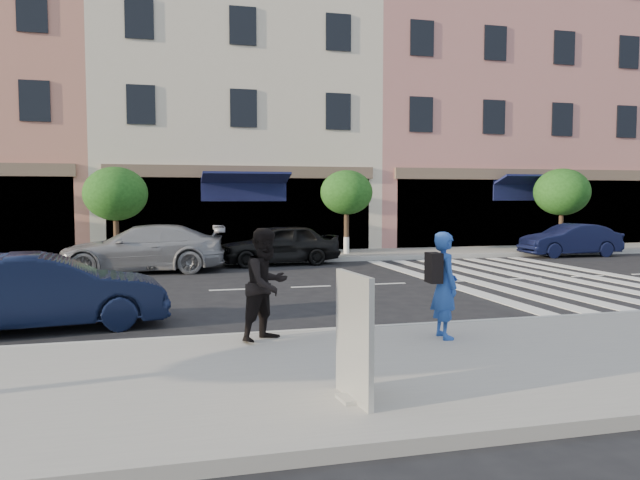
{
  "coord_description": "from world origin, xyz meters",
  "views": [
    {
      "loc": [
        -3.65,
        -10.91,
        2.26
      ],
      "look_at": [
        -0.61,
        0.78,
        1.4
      ],
      "focal_mm": 35.0,
      "sensor_mm": 36.0,
      "label": 1
    }
  ],
  "objects_px": {
    "car_far_mid": "(279,244)",
    "car_far_right": "(570,240)",
    "photographer": "(445,285)",
    "walker": "(266,284)",
    "poster_board": "(355,339)",
    "car_near_mid": "(46,292)",
    "car_far_left": "(142,248)"
  },
  "relations": [
    {
      "from": "car_far_mid",
      "to": "car_far_right",
      "type": "distance_m",
      "value": 11.01
    },
    {
      "from": "photographer",
      "to": "walker",
      "type": "height_order",
      "value": "walker"
    },
    {
      "from": "poster_board",
      "to": "car_far_mid",
      "type": "xyz_separation_m",
      "value": [
        1.89,
        13.99,
        -0.12
      ]
    },
    {
      "from": "car_far_right",
      "to": "car_far_mid",
      "type": "bearing_deg",
      "value": -88.96
    },
    {
      "from": "photographer",
      "to": "car_far_right",
      "type": "bearing_deg",
      "value": -40.59
    },
    {
      "from": "poster_board",
      "to": "car_far_right",
      "type": "distance_m",
      "value": 19.03
    },
    {
      "from": "poster_board",
      "to": "car_far_right",
      "type": "bearing_deg",
      "value": 42.1
    },
    {
      "from": "walker",
      "to": "car_near_mid",
      "type": "bearing_deg",
      "value": 109.14
    },
    {
      "from": "photographer",
      "to": "poster_board",
      "type": "relative_size",
      "value": 1.2
    },
    {
      "from": "photographer",
      "to": "car_near_mid",
      "type": "height_order",
      "value": "photographer"
    },
    {
      "from": "poster_board",
      "to": "car_far_left",
      "type": "xyz_separation_m",
      "value": [
        -2.4,
        13.05,
        -0.09
      ]
    },
    {
      "from": "photographer",
      "to": "walker",
      "type": "bearing_deg",
      "value": 80.66
    },
    {
      "from": "photographer",
      "to": "car_far_left",
      "type": "distance_m",
      "value": 11.62
    },
    {
      "from": "photographer",
      "to": "car_near_mid",
      "type": "distance_m",
      "value": 6.57
    },
    {
      "from": "photographer",
      "to": "car_far_mid",
      "type": "bearing_deg",
      "value": 3.48
    },
    {
      "from": "walker",
      "to": "car_far_right",
      "type": "xyz_separation_m",
      "value": [
        13.32,
        11.1,
        -0.36
      ]
    },
    {
      "from": "photographer",
      "to": "poster_board",
      "type": "bearing_deg",
      "value": 139.8
    },
    {
      "from": "poster_board",
      "to": "car_far_mid",
      "type": "bearing_deg",
      "value": 77.1
    },
    {
      "from": "poster_board",
      "to": "car_near_mid",
      "type": "relative_size",
      "value": 0.34
    },
    {
      "from": "car_far_right",
      "to": "poster_board",
      "type": "bearing_deg",
      "value": -41.64
    },
    {
      "from": "poster_board",
      "to": "car_far_mid",
      "type": "distance_m",
      "value": 14.11
    },
    {
      "from": "car_near_mid",
      "to": "car_far_mid",
      "type": "xyz_separation_m",
      "value": [
        5.66,
        8.8,
        0.02
      ]
    },
    {
      "from": "walker",
      "to": "poster_board",
      "type": "xyz_separation_m",
      "value": [
        0.42,
        -2.89,
        -0.18
      ]
    },
    {
      "from": "walker",
      "to": "car_far_left",
      "type": "bearing_deg",
      "value": 64.63
    },
    {
      "from": "walker",
      "to": "car_far_left",
      "type": "height_order",
      "value": "walker"
    },
    {
      "from": "poster_board",
      "to": "car_far_right",
      "type": "relative_size",
      "value": 0.36
    },
    {
      "from": "car_near_mid",
      "to": "car_far_right",
      "type": "distance_m",
      "value": 18.85
    },
    {
      "from": "car_far_mid",
      "to": "photographer",
      "type": "bearing_deg",
      "value": -3.82
    },
    {
      "from": "car_near_mid",
      "to": "car_far_mid",
      "type": "distance_m",
      "value": 10.46
    },
    {
      "from": "photographer",
      "to": "poster_board",
      "type": "height_order",
      "value": "photographer"
    },
    {
      "from": "car_near_mid",
      "to": "car_far_right",
      "type": "xyz_separation_m",
      "value": [
        16.67,
        8.8,
        -0.04
      ]
    },
    {
      "from": "car_far_mid",
      "to": "car_far_right",
      "type": "xyz_separation_m",
      "value": [
        11.01,
        0.0,
        -0.06
      ]
    }
  ]
}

